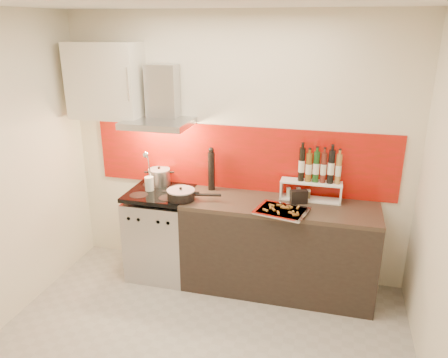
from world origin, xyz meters
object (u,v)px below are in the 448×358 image
(range_stove, at_px, (161,234))
(pepper_mill, at_px, (211,169))
(baking_tray, at_px, (282,211))
(counter, at_px, (278,247))
(stock_pot, at_px, (159,177))
(saute_pan, at_px, (182,194))

(range_stove, xyz_separation_m, pepper_mill, (0.48, 0.20, 0.67))
(pepper_mill, height_order, baking_tray, pepper_mill)
(pepper_mill, bearing_deg, counter, -15.10)
(stock_pot, xyz_separation_m, pepper_mill, (0.55, 0.01, 0.12))
(range_stove, xyz_separation_m, stock_pot, (-0.07, 0.19, 0.55))
(saute_pan, bearing_deg, stock_pot, 137.75)
(stock_pot, relative_size, pepper_mill, 0.51)
(counter, xyz_separation_m, baking_tray, (0.04, -0.19, 0.47))
(range_stove, distance_m, saute_pan, 0.61)
(stock_pot, relative_size, saute_pan, 0.44)
(stock_pot, bearing_deg, saute_pan, -42.25)
(pepper_mill, relative_size, baking_tray, 0.87)
(stock_pot, height_order, pepper_mill, pepper_mill)
(range_stove, distance_m, baking_tray, 1.34)
(range_stove, bearing_deg, pepper_mill, 22.44)
(counter, height_order, pepper_mill, pepper_mill)
(counter, bearing_deg, pepper_mill, 164.90)
(counter, bearing_deg, stock_pot, 171.83)
(saute_pan, xyz_separation_m, baking_tray, (0.95, -0.05, -0.04))
(counter, bearing_deg, baking_tray, -79.44)
(range_stove, relative_size, counter, 0.51)
(counter, bearing_deg, saute_pan, -171.09)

